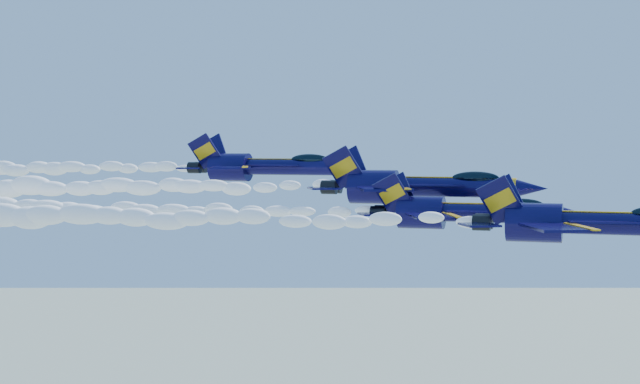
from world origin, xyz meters
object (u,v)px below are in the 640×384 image
(jet_second, at_px, (464,212))
(jet_third, at_px, (417,186))
(jet_lead, at_px, (588,222))
(jet_fourth, at_px, (264,166))

(jet_second, relative_size, jet_third, 0.87)
(jet_lead, xyz_separation_m, jet_second, (-8.98, 8.85, -0.16))
(jet_lead, relative_size, jet_second, 1.00)
(jet_third, bearing_deg, jet_fourth, 143.90)
(jet_second, height_order, jet_fourth, jet_fourth)
(jet_second, xyz_separation_m, jet_fourth, (-23.55, 19.42, 2.87))
(jet_fourth, bearing_deg, jet_second, -39.52)
(jet_second, bearing_deg, jet_third, 129.64)
(jet_lead, height_order, jet_second, jet_lead)
(jet_second, relative_size, jet_fourth, 0.84)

